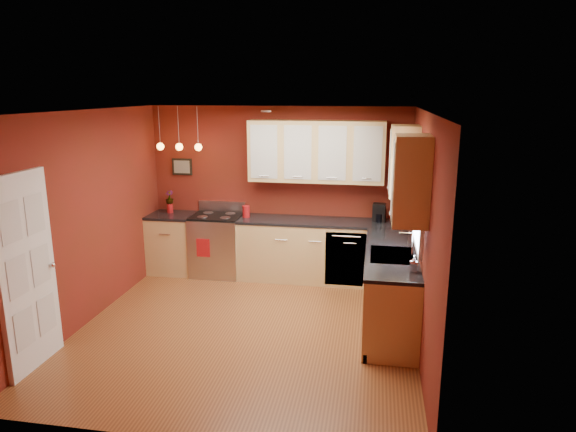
% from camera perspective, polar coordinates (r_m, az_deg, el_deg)
% --- Properties ---
extents(floor, '(4.20, 4.20, 0.00)m').
position_cam_1_polar(floor, '(6.42, -4.58, -12.33)').
color(floor, brown).
rests_on(floor, ground).
extents(ceiling, '(4.00, 4.20, 0.02)m').
position_cam_1_polar(ceiling, '(5.78, -5.08, 11.52)').
color(ceiling, white).
rests_on(ceiling, wall_back).
extents(wall_back, '(4.00, 0.02, 2.60)m').
position_cam_1_polar(wall_back, '(7.97, -1.05, 2.75)').
color(wall_back, maroon).
rests_on(wall_back, floor).
extents(wall_front, '(4.00, 0.02, 2.60)m').
position_cam_1_polar(wall_front, '(4.07, -12.28, -8.47)').
color(wall_front, maroon).
rests_on(wall_front, floor).
extents(wall_left, '(0.02, 4.20, 2.60)m').
position_cam_1_polar(wall_left, '(6.75, -21.50, -0.24)').
color(wall_left, maroon).
rests_on(wall_left, floor).
extents(wall_right, '(0.02, 4.20, 2.60)m').
position_cam_1_polar(wall_right, '(5.81, 14.66, -1.86)').
color(wall_right, maroon).
rests_on(wall_right, floor).
extents(base_cabinets_back_left, '(0.70, 0.60, 0.90)m').
position_cam_1_polar(base_cabinets_back_left, '(8.36, -12.61, -3.06)').
color(base_cabinets_back_left, tan).
rests_on(base_cabinets_back_left, floor).
extents(base_cabinets_back_right, '(2.54, 0.60, 0.90)m').
position_cam_1_polar(base_cabinets_back_right, '(7.79, 3.86, -3.99)').
color(base_cabinets_back_right, tan).
rests_on(base_cabinets_back_right, floor).
extents(base_cabinets_right, '(0.60, 2.10, 0.90)m').
position_cam_1_polar(base_cabinets_right, '(6.49, 11.23, -7.95)').
color(base_cabinets_right, tan).
rests_on(base_cabinets_right, floor).
extents(counter_back_left, '(0.70, 0.62, 0.04)m').
position_cam_1_polar(counter_back_left, '(8.24, -12.78, 0.07)').
color(counter_back_left, black).
rests_on(counter_back_left, base_cabinets_back_left).
extents(counter_back_right, '(2.54, 0.62, 0.04)m').
position_cam_1_polar(counter_back_right, '(7.66, 3.92, -0.64)').
color(counter_back_right, black).
rests_on(counter_back_right, base_cabinets_back_right).
extents(counter_right, '(0.62, 2.10, 0.04)m').
position_cam_1_polar(counter_right, '(6.33, 11.42, -3.99)').
color(counter_right, black).
rests_on(counter_right, base_cabinets_right).
extents(gas_range, '(0.76, 0.64, 1.11)m').
position_cam_1_polar(gas_range, '(8.10, -7.83, -3.15)').
color(gas_range, '#B2B2B7').
rests_on(gas_range, floor).
extents(dishwasher_front, '(0.60, 0.02, 0.80)m').
position_cam_1_polar(dishwasher_front, '(7.49, 6.45, -4.79)').
color(dishwasher_front, '#B2B2B7').
rests_on(dishwasher_front, base_cabinets_back_right).
extents(sink, '(0.50, 0.70, 0.33)m').
position_cam_1_polar(sink, '(6.19, 11.48, -4.46)').
color(sink, '#96959B').
rests_on(sink, counter_right).
extents(window, '(0.06, 1.02, 1.22)m').
position_cam_1_polar(window, '(6.01, 14.42, 2.47)').
color(window, white).
rests_on(window, wall_right).
extents(door_left_wall, '(0.12, 0.82, 2.05)m').
position_cam_1_polar(door_left_wall, '(5.85, -27.01, -5.65)').
color(door_left_wall, white).
rests_on(door_left_wall, floor).
extents(upper_cabinets_back, '(2.00, 0.35, 0.90)m').
position_cam_1_polar(upper_cabinets_back, '(7.61, 3.16, 7.17)').
color(upper_cabinets_back, tan).
rests_on(upper_cabinets_back, wall_back).
extents(upper_cabinets_right, '(0.35, 1.95, 0.90)m').
position_cam_1_polar(upper_cabinets_right, '(5.98, 13.12, 5.04)').
color(upper_cabinets_right, tan).
rests_on(upper_cabinets_right, wall_right).
extents(wall_picture, '(0.32, 0.03, 0.26)m').
position_cam_1_polar(wall_picture, '(8.32, -11.68, 5.38)').
color(wall_picture, black).
rests_on(wall_picture, wall_back).
extents(pendant_lights, '(0.71, 0.11, 0.66)m').
position_cam_1_polar(pendant_lights, '(7.93, -11.99, 7.59)').
color(pendant_lights, '#96959B').
rests_on(pendant_lights, ceiling).
extents(red_canister, '(0.12, 0.12, 0.18)m').
position_cam_1_polar(red_canister, '(7.84, -4.68, 0.51)').
color(red_canister, '#9E1114').
rests_on(red_canister, counter_back_right).
extents(red_vase, '(0.09, 0.09, 0.15)m').
position_cam_1_polar(red_vase, '(8.32, -12.98, 0.87)').
color(red_vase, '#9E1114').
rests_on(red_vase, counter_back_left).
extents(flowers, '(0.13, 0.13, 0.22)m').
position_cam_1_polar(flowers, '(8.29, -13.04, 1.99)').
color(flowers, '#9E1114').
rests_on(flowers, red_vase).
extents(coffee_maker, '(0.20, 0.20, 0.27)m').
position_cam_1_polar(coffee_maker, '(7.68, 10.09, 0.31)').
color(coffee_maker, black).
rests_on(coffee_maker, counter_back_right).
extents(soap_pump, '(0.09, 0.09, 0.18)m').
position_cam_1_polar(soap_pump, '(5.64, 13.81, -5.16)').
color(soap_pump, silver).
rests_on(soap_pump, counter_right).
extents(dish_towel, '(0.20, 0.01, 0.28)m').
position_cam_1_polar(dish_towel, '(7.83, -9.41, -3.52)').
color(dish_towel, '#9E1114').
rests_on(dish_towel, gas_range).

